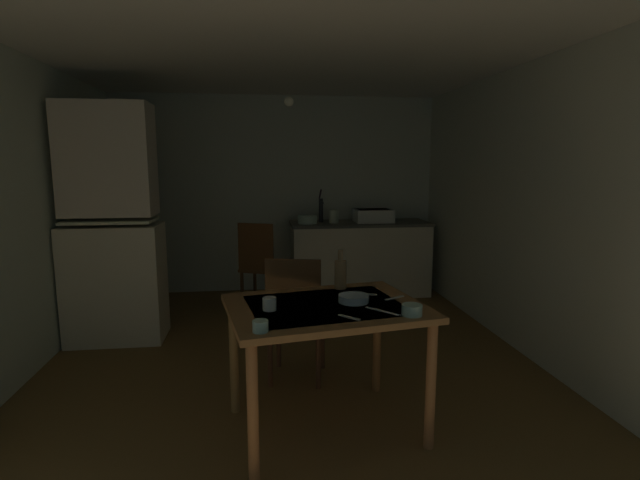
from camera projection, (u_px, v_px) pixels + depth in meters
ground_plane at (290, 355)px, 3.94m from camera, size 5.22×5.22×0.00m
wall_back at (277, 195)px, 5.87m from camera, size 3.93×0.10×2.35m
wall_left at (20, 216)px, 3.51m from camera, size 0.10×4.32×2.35m
wall_right at (523, 209)px, 4.00m from camera, size 0.10×4.32×2.35m
ceiling_slab at (286, 48)px, 3.56m from camera, size 3.93×4.32×0.10m
hutch_cabinet at (112, 233)px, 4.15m from camera, size 0.81×0.47×2.06m
counter_cabinet at (359, 258)px, 5.75m from camera, size 1.64×0.64×0.87m
sink_basin at (373, 215)px, 5.69m from camera, size 0.44×0.34×0.15m
hand_pump at (321, 208)px, 5.64m from camera, size 0.05×0.27×0.39m
mixing_bowl_counter at (307, 220)px, 5.54m from camera, size 0.22×0.22×0.09m
stoneware_crock at (334, 216)px, 5.59m from camera, size 0.11×0.11×0.15m
dining_table at (326, 321)px, 2.75m from camera, size 1.22×1.01×0.76m
chair_far_side at (296, 316)px, 3.40m from camera, size 0.48×0.48×0.92m
chair_by_counter at (260, 265)px, 5.03m from camera, size 0.52×0.52×0.96m
serving_bowl_wide at (354, 298)px, 2.79m from camera, size 0.18×0.18×0.04m
soup_bowl_small at (412, 310)px, 2.54m from camera, size 0.11×0.11×0.06m
teacup_cream at (269, 304)px, 2.63m from camera, size 0.08×0.08×0.07m
teacup_mint at (260, 326)px, 2.29m from camera, size 0.08×0.08×0.06m
glass_bottle at (341, 273)px, 3.07m from camera, size 0.08×0.08×0.25m
table_knife at (382, 311)px, 2.61m from camera, size 0.16×0.18×0.00m
teaspoon_near_bowl at (394, 298)px, 2.87m from camera, size 0.14×0.09×0.00m
teaspoon_by_cup at (349, 317)px, 2.50m from camera, size 0.10×0.12×0.00m
serving_spoon at (364, 294)px, 2.95m from camera, size 0.15×0.09×0.00m
pendant_bulb at (289, 102)px, 3.90m from camera, size 0.08×0.08×0.08m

